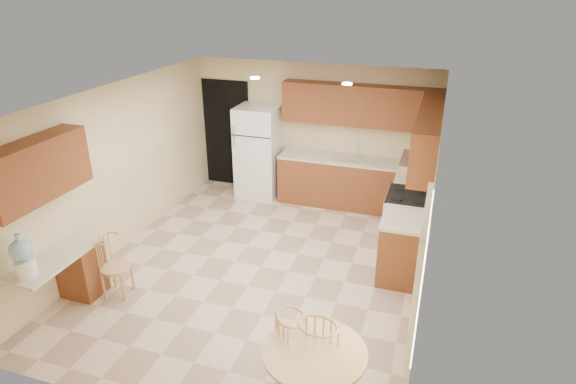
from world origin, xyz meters
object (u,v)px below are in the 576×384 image
(stove, at_px, (407,222))
(chair_table_b, at_px, (312,369))
(water_crock, at_px, (23,257))
(refrigerator, at_px, (259,152))
(dining_table, at_px, (314,371))
(chair_table_a, at_px, (292,350))
(chair_desk, at_px, (111,264))

(stove, bearing_deg, chair_table_b, -98.60)
(stove, relative_size, water_crock, 2.04)
(refrigerator, xyz_separation_m, stove, (2.88, -1.22, -0.40))
(dining_table, distance_m, chair_table_a, 0.30)
(water_crock, bearing_deg, chair_desk, 61.37)
(stove, bearing_deg, refrigerator, 157.01)
(chair_table_b, xyz_separation_m, chair_desk, (-2.95, 1.01, -0.08))
(chair_desk, bearing_deg, chair_table_a, 65.35)
(dining_table, xyz_separation_m, chair_table_b, (-0.00, -0.09, 0.12))
(refrigerator, distance_m, chair_table_b, 5.26)
(refrigerator, relative_size, water_crock, 3.25)
(stove, xyz_separation_m, water_crock, (-3.92, -3.28, 0.54))
(chair_table_a, bearing_deg, refrigerator, 162.91)
(chair_table_a, bearing_deg, dining_table, 20.20)
(dining_table, bearing_deg, water_crock, 178.39)
(chair_table_a, bearing_deg, chair_desk, -148.39)
(stove, bearing_deg, chair_desk, -144.70)
(chair_table_a, height_order, water_crock, water_crock)
(dining_table, relative_size, chair_table_b, 1.00)
(stove, relative_size, dining_table, 1.12)
(chair_table_b, relative_size, water_crock, 1.82)
(refrigerator, xyz_separation_m, chair_desk, (-0.60, -3.68, -0.35))
(refrigerator, distance_m, chair_table_a, 4.94)
(dining_table, relative_size, chair_table_a, 1.10)
(stove, distance_m, dining_table, 3.42)
(chair_table_a, relative_size, water_crock, 1.66)
(chair_table_b, bearing_deg, chair_table_a, -31.38)
(chair_desk, xyz_separation_m, water_crock, (-0.45, -0.82, 0.50))
(refrigerator, distance_m, dining_table, 5.18)
(chair_desk, bearing_deg, refrigerator, 162.32)
(refrigerator, relative_size, chair_table_a, 1.96)
(refrigerator, bearing_deg, water_crock, -103.12)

